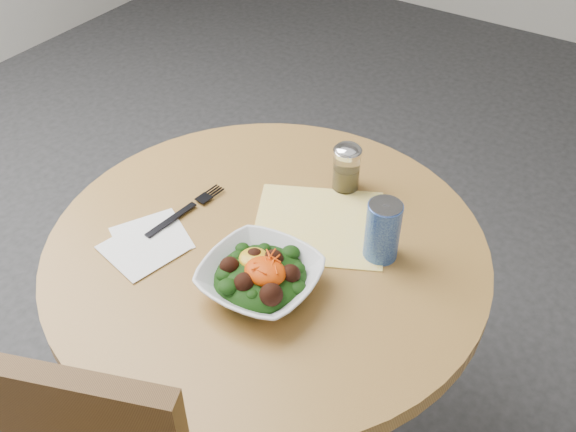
% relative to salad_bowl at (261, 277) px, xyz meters
% --- Properties ---
extents(table, '(0.90, 0.90, 0.75)m').
position_rel_salad_bowl_xyz_m(table, '(-0.06, 0.11, -0.23)').
color(table, black).
rests_on(table, ground).
extents(cloth_napkin, '(0.35, 0.34, 0.00)m').
position_rel_salad_bowl_xyz_m(cloth_napkin, '(-0.00, 0.21, -0.03)').
color(cloth_napkin, yellow).
rests_on(cloth_napkin, table).
extents(paper_napkins, '(0.19, 0.21, 0.00)m').
position_rel_salad_bowl_xyz_m(paper_napkins, '(-0.26, -0.03, -0.03)').
color(paper_napkins, white).
rests_on(paper_napkins, table).
extents(salad_bowl, '(0.22, 0.22, 0.08)m').
position_rel_salad_bowl_xyz_m(salad_bowl, '(0.00, 0.00, 0.00)').
color(salad_bowl, white).
rests_on(salad_bowl, table).
extents(fork, '(0.05, 0.21, 0.00)m').
position_rel_salad_bowl_xyz_m(fork, '(-0.26, 0.10, -0.02)').
color(fork, black).
rests_on(fork, table).
extents(spice_shaker, '(0.06, 0.06, 0.11)m').
position_rel_salad_bowl_xyz_m(spice_shaker, '(-0.02, 0.35, 0.03)').
color(spice_shaker, silver).
rests_on(spice_shaker, table).
extents(beverage_can, '(0.07, 0.07, 0.13)m').
position_rel_salad_bowl_xyz_m(beverage_can, '(0.15, 0.20, 0.03)').
color(beverage_can, navy).
rests_on(beverage_can, table).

